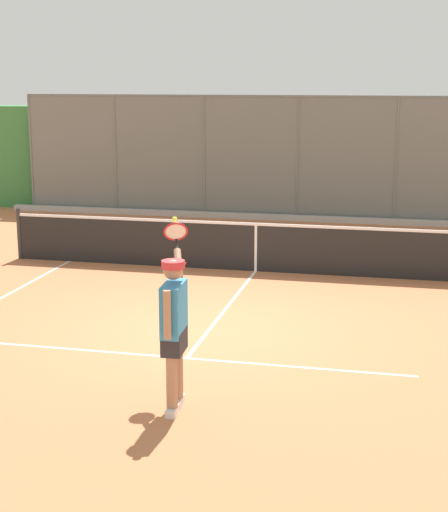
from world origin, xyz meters
name	(u,v)px	position (x,y,z in m)	size (l,w,h in m)	color
ground_plane	(209,330)	(0.00, 0.00, 0.00)	(60.00, 60.00, 0.00)	#B76B42
court_line_markings	(181,366)	(0.00, 1.55, 0.00)	(7.88, 9.28, 0.01)	white
fence_backdrop	(301,163)	(0.00, -10.40, 1.45)	(18.20, 1.37, 3.27)	slate
tennis_net	(256,246)	(0.00, -3.83, 0.49)	(10.12, 0.09, 1.07)	#2D2D2D
tennis_player	(174,322)	(-0.32, 2.90, 1.04)	(0.53, 1.43, 2.05)	silver
tennis_ball_mid_court	(175,338)	(0.37, 0.55, 0.03)	(0.07, 0.07, 0.07)	#C1D138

